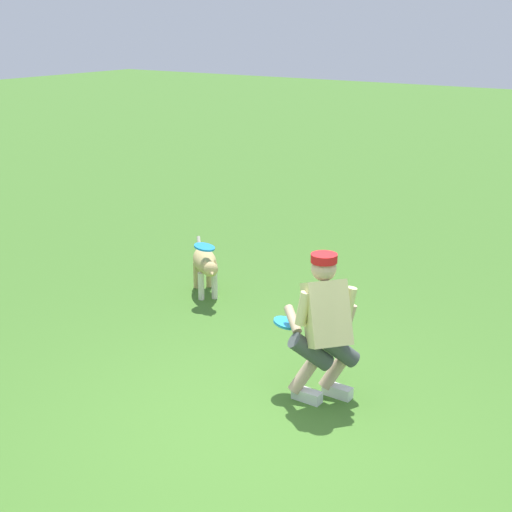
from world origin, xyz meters
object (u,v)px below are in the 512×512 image
object	(u,v)px
frisbee_flying	(204,247)
frisbee_held	(286,323)
dog	(205,264)
person	(325,324)

from	to	relation	value
frisbee_flying	frisbee_held	distance (m)	2.19
dog	person	bearing A→B (deg)	12.66
dog	frisbee_flying	xyz separation A→B (m)	(-0.12, 0.17, 0.27)
frisbee_held	frisbee_flying	bearing A→B (deg)	-33.11
dog	frisbee_flying	distance (m)	0.34
person	frisbee_flying	bearing A→B (deg)	11.81
person	frisbee_flying	distance (m)	2.52
frisbee_flying	frisbee_held	xyz separation A→B (m)	(-1.83, 1.19, -0.05)
frisbee_held	dog	bearing A→B (deg)	-34.84
person	frisbee_flying	size ratio (longest dim) A/B	5.45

